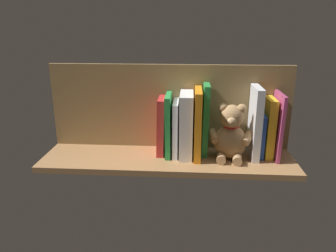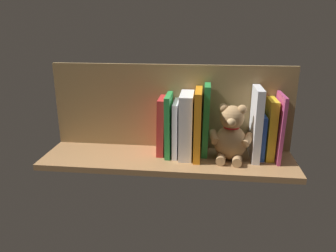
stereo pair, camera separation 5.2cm
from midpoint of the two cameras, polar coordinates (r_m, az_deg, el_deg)
The scene contains 13 objects.
ground_plane at distance 123.60cm, azimuth 1.20°, elevation -5.85°, with size 94.34×26.24×2.20cm, color #A87A4C.
shelf_back_panel at distance 128.01cm, azimuth 1.72°, elevation 3.41°, with size 94.34×1.50×33.30cm, color olive.
book_0 at distance 124.56cm, azimuth 20.09°, elevation -0.25°, with size 1.21×14.10×24.43cm, color #B23F72.
book_1 at distance 125.58cm, azimuth 18.71°, elevation -0.47°, with size 2.96×11.28×22.26cm, color yellow.
book_2 at distance 125.85cm, azimuth 17.33°, elevation -1.69°, with size 1.46×11.40×16.48cm, color blue.
book_3 at distance 122.52cm, azimuth 16.44°, elevation 0.38°, with size 2.68×14.14×26.65cm, color silver.
teddy_bear at distance 120.40cm, azimuth 12.26°, elevation -1.66°, with size 16.88×14.34×20.94cm.
book_4 at distance 122.40cm, azimuth 7.92°, elevation 1.01°, with size 2.22×10.37×26.95cm, color green.
book_5 at distance 119.79cm, azimuth 6.52°, elevation 0.34°, with size 2.46×16.17×25.55cm, color orange.
dictionary_thick_white at distance 120.56cm, azimuth 4.50°, elevation 0.14°, with size 4.82×14.95×24.03cm, color white.
book_6 at distance 122.02cm, azimuth 2.63°, elevation -0.41°, with size 1.91×13.52×20.75cm, color silver.
book_7 at distance 121.75cm, azimuth 1.44°, elevation 0.18°, with size 1.98×13.67×23.27cm, color green.
book_8 at distance 123.28cm, azimuth 0.14°, elevation 0.05°, with size 2.66×11.51×21.78cm, color red.
Camera 2 is at (-12.92, 112.36, 48.84)cm, focal length 34.53 mm.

